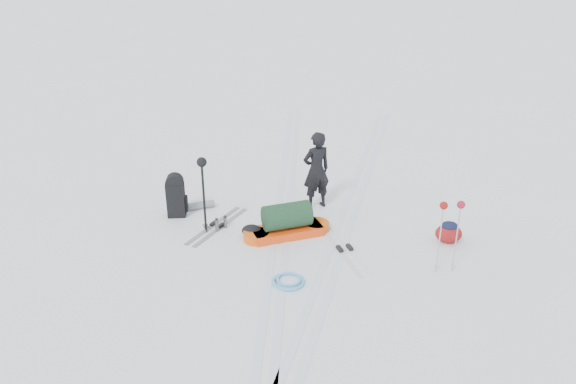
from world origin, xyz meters
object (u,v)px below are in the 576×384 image
(skier, at_px, (316,170))
(pulk_sled, at_px, (287,223))
(expedition_rucksack, at_px, (179,196))
(ski_poles_black, at_px, (202,171))

(skier, height_order, pulk_sled, skier)
(skier, relative_size, expedition_rucksack, 1.80)
(skier, bearing_deg, expedition_rucksack, -16.24)
(ski_poles_black, bearing_deg, skier, 41.40)
(pulk_sled, height_order, ski_poles_black, ski_poles_black)
(skier, relative_size, pulk_sled, 0.94)
(skier, xyz_separation_m, pulk_sled, (-0.46, -1.35, -0.58))
(ski_poles_black, bearing_deg, pulk_sled, 8.46)
(ski_poles_black, bearing_deg, expedition_rucksack, 144.76)
(skier, distance_m, pulk_sled, 1.54)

